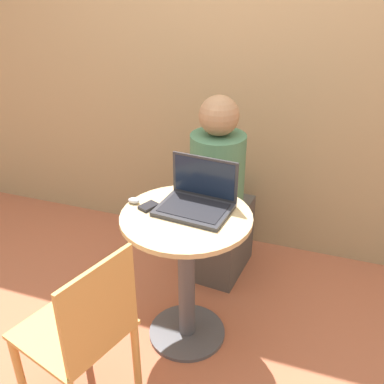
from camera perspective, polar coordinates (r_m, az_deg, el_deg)
ground_plane at (r=2.57m, az=-0.63°, el=-17.46°), size 12.00×12.00×0.00m
back_wall at (r=2.84m, az=6.69°, el=17.02°), size 7.00×0.05×2.60m
round_table at (r=2.24m, az=-0.70°, el=-8.44°), size 0.63×0.63×0.75m
laptop at (r=2.14m, az=0.66°, el=-0.95°), size 0.36×0.29×0.23m
cell_phone at (r=2.17m, az=-5.54°, el=-1.82°), size 0.09×0.11×0.02m
computer_mouse at (r=2.21m, az=-7.40°, el=-1.09°), size 0.06×0.04×0.03m
chair_empty at (r=1.98m, az=-13.64°, el=-17.24°), size 0.50×0.50×0.85m
person_seated at (r=2.69m, az=3.46°, el=-1.64°), size 0.33×0.49×1.18m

